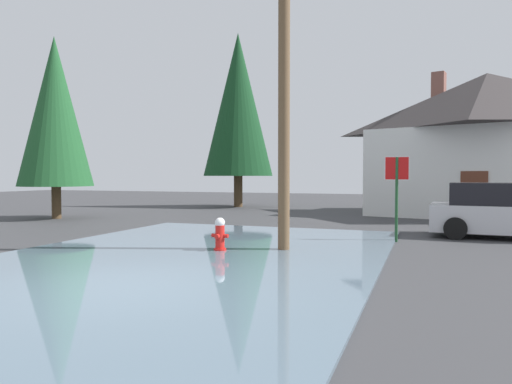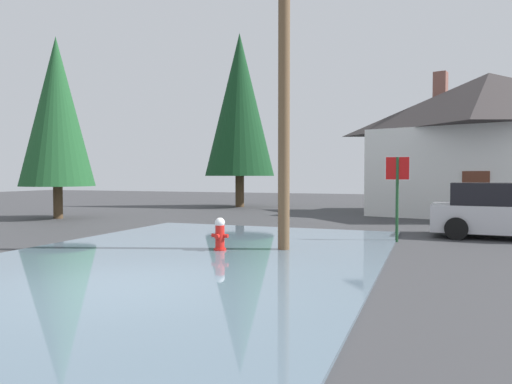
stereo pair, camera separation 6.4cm
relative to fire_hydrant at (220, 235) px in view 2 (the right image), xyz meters
The scene contains 10 objects.
ground_plane 3.83m from the fire_hydrant, 89.60° to the right, with size 80.00×80.00×0.10m, color #38383A.
flood_puddle 1.47m from the fire_hydrant, 105.31° to the right, with size 8.38×13.20×0.05m, color slate.
lane_stop_bar 5.05m from the fire_hydrant, 89.95° to the right, with size 3.90×0.30×0.01m, color silver.
fire_hydrant is the anchor object (origin of this frame).
utility_pole 4.51m from the fire_hydrant, 25.16° to the left, with size 1.60×0.28×8.94m.
stop_sign_far 5.19m from the fire_hydrant, 40.58° to the left, with size 0.65×0.08×2.35m.
house 15.26m from the fire_hydrant, 61.83° to the left, with size 11.18×8.68×6.89m.
parked_car 8.55m from the fire_hydrant, 36.80° to the left, with size 4.53×2.21×1.62m.
pine_tree_tall_left 17.01m from the fire_hydrant, 110.69° to the left, with size 4.01×4.01×10.01m.
pine_tree_mid_left 12.27m from the fire_hydrant, 151.12° to the left, with size 3.07×3.07×7.66m.
Camera 2 is at (4.64, -6.29, 1.83)m, focal length 32.90 mm.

